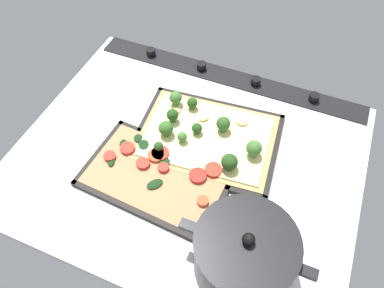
{
  "coord_description": "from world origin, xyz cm",
  "views": [
    {
      "loc": [
        -21.65,
        48.94,
        76.23
      ],
      "look_at": [
        -0.79,
        -1.27,
        3.79
      ],
      "focal_mm": 34.6,
      "sensor_mm": 36.0,
      "label": 1
    }
  ],
  "objects": [
    {
      "name": "ground_plane",
      "position": [
        0.0,
        0.0,
        -1.5
      ],
      "size": [
        84.68,
        68.94,
        3.0
      ],
      "primitive_type": "cube",
      "color": "white"
    },
    {
      "name": "baking_tray_front",
      "position": [
        -2.73,
        -6.54,
        0.37
      ],
      "size": [
        38.51,
        30.06,
        1.3
      ],
      "color": "black",
      "rests_on": "ground_plane"
    },
    {
      "name": "baking_tray_back",
      "position": [
        4.26,
        8.8,
        0.38
      ],
      "size": [
        35.53,
        23.66,
        1.3
      ],
      "color": "black",
      "rests_on": "ground_plane"
    },
    {
      "name": "veggie_pizza_back",
      "position": [
        4.3,
        8.09,
        1.14
      ],
      "size": [
        32.99,
        21.12,
        1.9
      ],
      "color": "tan",
      "rests_on": "baking_tray_back"
    },
    {
      "name": "cooking_pot",
      "position": [
        -21.05,
        21.32,
        6.33
      ],
      "size": [
        26.7,
        19.89,
        14.96
      ],
      "color": "black",
      "rests_on": "ground_plane"
    },
    {
      "name": "stove_control_panel",
      "position": [
        0.0,
        -30.97,
        0.54
      ],
      "size": [
        81.29,
        7.0,
        2.6
      ],
      "color": "black",
      "rests_on": "ground_plane"
    },
    {
      "name": "broccoli_pizza",
      "position": [
        -2.49,
        -6.43,
        1.97
      ],
      "size": [
        35.9,
        27.46,
        6.08
      ],
      "color": "tan",
      "rests_on": "baking_tray_front"
    }
  ]
}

